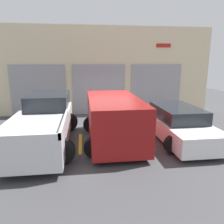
# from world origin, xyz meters

# --- Properties ---
(ground_plane) EXTENTS (28.00, 28.00, 0.00)m
(ground_plane) POSITION_xyz_m (0.00, 0.00, 0.00)
(ground_plane) COLOR #3D3D3F
(shophouse_building) EXTENTS (13.50, 0.68, 5.17)m
(shophouse_building) POSITION_xyz_m (-0.01, 3.28, 2.53)
(shophouse_building) COLOR beige
(shophouse_building) RESTS_ON ground
(pickup_truck) EXTENTS (2.42, 5.55, 1.77)m
(pickup_truck) POSITION_xyz_m (-2.66, -1.65, 0.84)
(pickup_truck) COLOR silver
(pickup_truck) RESTS_ON ground
(sedan_white) EXTENTS (2.21, 4.69, 1.34)m
(sedan_white) POSITION_xyz_m (2.66, -1.92, 0.63)
(sedan_white) COLOR white
(sedan_white) RESTS_ON ground
(sedan_side) EXTENTS (2.40, 4.42, 1.77)m
(sedan_side) POSITION_xyz_m (0.00, -1.94, 0.96)
(sedan_side) COLOR maroon
(sedan_side) RESTS_ON ground
(parking_stripe_far_left) EXTENTS (0.12, 2.20, 0.01)m
(parking_stripe_far_left) POSITION_xyz_m (-4.00, -1.95, 0.00)
(parking_stripe_far_left) COLOR gold
(parking_stripe_far_left) RESTS_ON ground
(parking_stripe_left) EXTENTS (0.12, 2.20, 0.01)m
(parking_stripe_left) POSITION_xyz_m (-1.33, -1.95, 0.00)
(parking_stripe_left) COLOR gold
(parking_stripe_left) RESTS_ON ground
(parking_stripe_centre) EXTENTS (0.12, 2.20, 0.01)m
(parking_stripe_centre) POSITION_xyz_m (1.33, -1.95, 0.00)
(parking_stripe_centre) COLOR gold
(parking_stripe_centre) RESTS_ON ground
(parking_stripe_right) EXTENTS (0.12, 2.20, 0.01)m
(parking_stripe_right) POSITION_xyz_m (4.00, -1.95, 0.00)
(parking_stripe_right) COLOR gold
(parking_stripe_right) RESTS_ON ground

